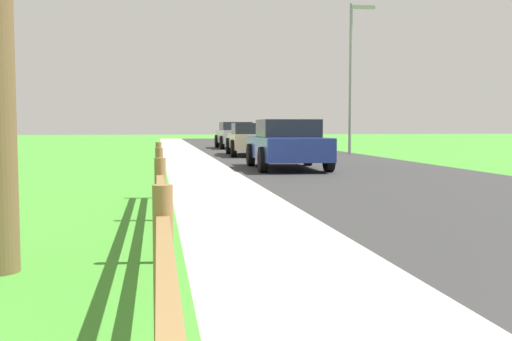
# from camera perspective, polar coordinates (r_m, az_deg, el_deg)

# --- Properties ---
(ground_plane) EXTENTS (120.00, 120.00, 0.00)m
(ground_plane) POSITION_cam_1_polar(r_m,az_deg,el_deg) (25.63, -3.96, 1.17)
(ground_plane) COLOR #42912F
(road_asphalt) EXTENTS (7.00, 66.00, 0.01)m
(road_asphalt) POSITION_cam_1_polar(r_m,az_deg,el_deg) (28.13, 2.80, 1.46)
(road_asphalt) COLOR #303030
(road_asphalt) RESTS_ON ground
(curb_concrete) EXTENTS (6.00, 66.00, 0.01)m
(curb_concrete) POSITION_cam_1_polar(r_m,az_deg,el_deg) (27.54, -10.56, 1.33)
(curb_concrete) COLOR #BFA5A6
(curb_concrete) RESTS_ON ground
(grass_verge) EXTENTS (5.00, 66.00, 0.00)m
(grass_verge) POSITION_cam_1_polar(r_m,az_deg,el_deg) (27.62, -13.68, 1.29)
(grass_verge) COLOR #42912F
(grass_verge) RESTS_ON ground
(rail_fence) EXTENTS (0.11, 11.05, 1.04)m
(rail_fence) POSITION_cam_1_polar(r_m,az_deg,el_deg) (6.15, -8.73, -2.86)
(rail_fence) COLOR olive
(rail_fence) RESTS_ON ground
(parked_suv_blue) EXTENTS (2.24, 4.65, 1.51)m
(parked_suv_blue) POSITION_cam_1_polar(r_m,az_deg,el_deg) (19.17, 2.88, 2.46)
(parked_suv_blue) COLOR navy
(parked_suv_blue) RESTS_ON ground
(parked_car_beige) EXTENTS (2.17, 4.80, 1.43)m
(parked_car_beige) POSITION_cam_1_polar(r_m,az_deg,el_deg) (27.49, -0.45, 2.93)
(parked_car_beige) COLOR #C6B793
(parked_car_beige) RESTS_ON ground
(parked_car_silver) EXTENTS (2.13, 4.24, 1.50)m
(parked_car_silver) POSITION_cam_1_polar(r_m,az_deg,el_deg) (35.75, -1.88, 3.30)
(parked_car_silver) COLOR #B7BABF
(parked_car_silver) RESTS_ON ground
(street_lamp) EXTENTS (1.17, 0.20, 6.82)m
(street_lamp) POSITION_cam_1_polar(r_m,az_deg,el_deg) (29.07, 8.85, 9.43)
(street_lamp) COLOR gray
(street_lamp) RESTS_ON ground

